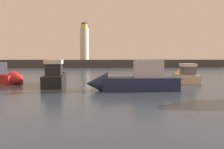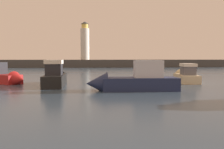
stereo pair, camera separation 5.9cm
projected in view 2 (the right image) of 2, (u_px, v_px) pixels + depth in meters
name	position (u px, v px, depth m)	size (l,w,h in m)	color
ground_plane	(107.00, 76.00, 37.74)	(220.00, 220.00, 0.00)	#384C60
breakwater	(100.00, 64.00, 72.32)	(79.77, 4.25, 2.36)	#423F3D
lighthouse	(85.00, 42.00, 71.46)	(2.61, 2.61, 11.57)	silver
motorboat_0	(130.00, 81.00, 21.73)	(8.55, 2.44, 3.19)	#1E284C
motorboat_1	(56.00, 77.00, 25.95)	(2.15, 7.65, 3.08)	black
motorboat_2	(185.00, 76.00, 30.17)	(3.23, 7.47, 2.82)	beige
motorboat_4	(5.00, 77.00, 27.73)	(6.84, 5.90, 2.81)	#B21E1E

